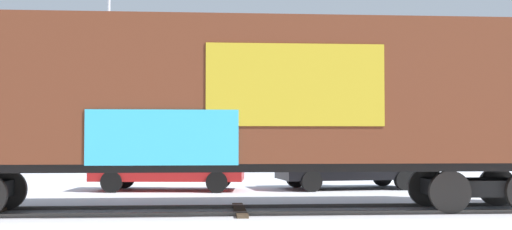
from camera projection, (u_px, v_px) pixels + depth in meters
The scene contains 7 objects.
ground_plane at pixel (211, 212), 14.18m from camera, with size 260.00×260.00×0.00m, color silver.
track at pixel (235, 210), 14.21m from camera, with size 60.01×4.16×0.08m.
freight_car at pixel (223, 97), 14.28m from camera, with size 16.50×3.58×4.36m.
flagpole at pixel (103, 28), 24.80m from camera, with size 1.15×1.10×9.32m.
hillside at pixel (231, 117), 90.97m from camera, with size 110.37×34.06×14.01m.
parked_car_red at pixel (168, 166), 20.03m from camera, with size 4.71×2.09×1.51m.
parked_car_black at pixel (348, 160), 20.70m from camera, with size 4.70×2.60×1.82m.
Camera 1 is at (0.53, -14.28, 1.61)m, focal length 45.43 mm.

